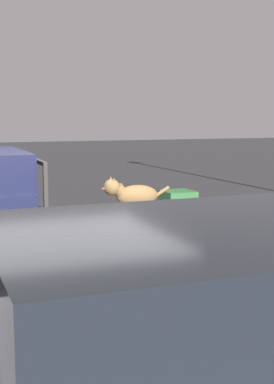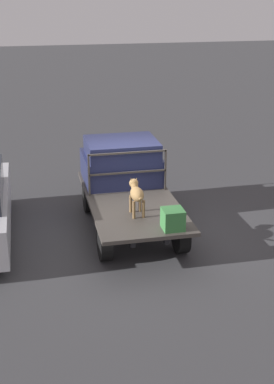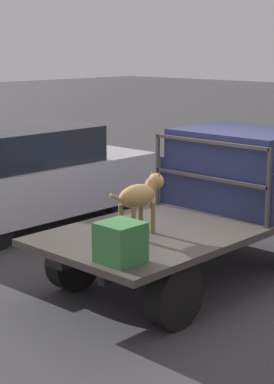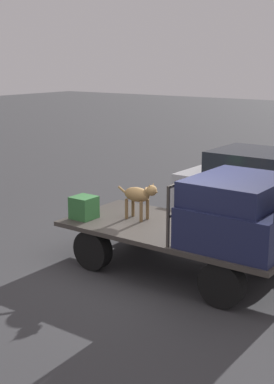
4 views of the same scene
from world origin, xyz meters
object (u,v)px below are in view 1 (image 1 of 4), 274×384
at_px(dog, 132,196).
at_px(flatbed_truck, 61,255).
at_px(parked_sedan, 184,376).
at_px(cargo_crate, 178,206).

bearing_deg(dog, flatbed_truck, -17.67).
height_order(flatbed_truck, parked_sedan, parked_sedan).
bearing_deg(cargo_crate, dog, 31.67).
relative_size(flatbed_truck, parked_sedan, 0.98).
height_order(dog, parked_sedan, parked_sedan).
xyz_separation_m(flatbed_truck, dog, (-0.86, 0.06, 0.66)).
height_order(flatbed_truck, cargo_crate, cargo_crate).
distance_m(dog, cargo_crate, 1.06).
bearing_deg(flatbed_truck, dog, 176.04).
relative_size(flatbed_truck, cargo_crate, 9.97).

